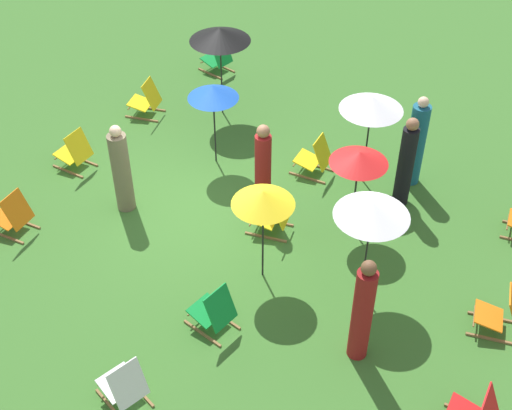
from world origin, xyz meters
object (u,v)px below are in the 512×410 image
object	(u,v)px
deckchair_7	(315,158)
umbrella_1	(220,35)
person_3	(263,170)
deckchair_10	(501,314)
person_0	(406,164)
umbrella_0	(372,210)
umbrella_2	(359,158)
person_2	(121,171)
deckchair_1	(273,215)
deckchair_9	(146,100)
deckchair_3	(124,386)
umbrella_4	(263,198)
deckchair_4	(75,152)
deckchair_11	(218,58)
deckchair_5	(13,215)
person_1	(416,143)
umbrella_3	(372,103)
deckchair_6	(214,311)
person_4	(362,312)
umbrella_5	(213,92)

from	to	relation	value
deckchair_7	umbrella_1	bearing A→B (deg)	-112.79
person_3	umbrella_1	bearing A→B (deg)	-178.87
deckchair_10	person_0	bearing A→B (deg)	-145.00
umbrella_1	person_0	distance (m)	4.67
person_0	umbrella_0	bearing A→B (deg)	-51.14
umbrella_2	person_2	world-z (taller)	person_2
deckchair_1	deckchair_9	world-z (taller)	same
deckchair_3	umbrella_4	world-z (taller)	umbrella_4
deckchair_1	deckchair_7	size ratio (longest dim) A/B	1.02
deckchair_1	deckchair_7	distance (m)	1.87
person_0	person_3	distance (m)	2.55
deckchair_4	person_0	size ratio (longest dim) A/B	0.45
umbrella_0	deckchair_11	bearing A→B (deg)	-129.07
deckchair_3	deckchair_5	size ratio (longest dim) A/B	1.04
deckchair_1	person_0	size ratio (longest dim) A/B	0.46
deckchair_1	person_2	distance (m)	2.79
deckchair_5	person_2	world-z (taller)	person_2
deckchair_7	person_0	distance (m)	1.84
deckchair_1	person_3	world-z (taller)	person_3
umbrella_4	person_3	world-z (taller)	person_3
deckchair_5	person_1	distance (m)	7.36
deckchair_4	person_3	world-z (taller)	person_3
umbrella_3	umbrella_4	distance (m)	3.18
deckchair_1	person_2	bearing A→B (deg)	-85.98
deckchair_11	person_0	world-z (taller)	person_0
umbrella_2	deckchair_7	bearing A→B (deg)	-129.73
deckchair_6	deckchair_10	size ratio (longest dim) A/B	0.98
deckchair_1	deckchair_7	world-z (taller)	same
deckchair_5	umbrella_1	xyz separation A→B (m)	(-5.10, 1.04, 1.49)
umbrella_3	deckchair_4	bearing A→B (deg)	-63.59
deckchair_3	person_4	size ratio (longest dim) A/B	0.46
deckchair_11	umbrella_2	world-z (taller)	umbrella_2
deckchair_1	umbrella_5	xyz separation A→B (m)	(-1.22, -1.99, 1.22)
deckchair_1	deckchair_9	xyz separation A→B (m)	(-1.87, -4.19, 0.00)
deckchair_10	umbrella_2	xyz separation A→B (m)	(-1.00, -2.89, 1.17)
deckchair_3	umbrella_0	world-z (taller)	umbrella_0
deckchair_9	umbrella_0	bearing A→B (deg)	53.79
deckchair_1	deckchair_11	bearing A→B (deg)	-150.18
person_1	deckchair_11	bearing A→B (deg)	34.82
deckchair_7	person_3	world-z (taller)	person_3
deckchair_6	person_4	size ratio (longest dim) A/B	0.44
deckchair_5	umbrella_2	bearing A→B (deg)	116.90
deckchair_3	person_0	world-z (taller)	person_0
deckchair_3	deckchair_9	xyz separation A→B (m)	(-5.97, -4.20, 0.00)
deckchair_6	deckchair_11	world-z (taller)	same
deckchair_3	umbrella_5	size ratio (longest dim) A/B	0.50
deckchair_6	person_4	xyz separation A→B (m)	(-0.67, 2.07, 0.53)
deckchair_11	deckchair_7	bearing A→B (deg)	67.75
deckchair_5	umbrella_5	xyz separation A→B (m)	(-3.54, 1.89, 1.22)
deckchair_1	umbrella_4	world-z (taller)	umbrella_4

